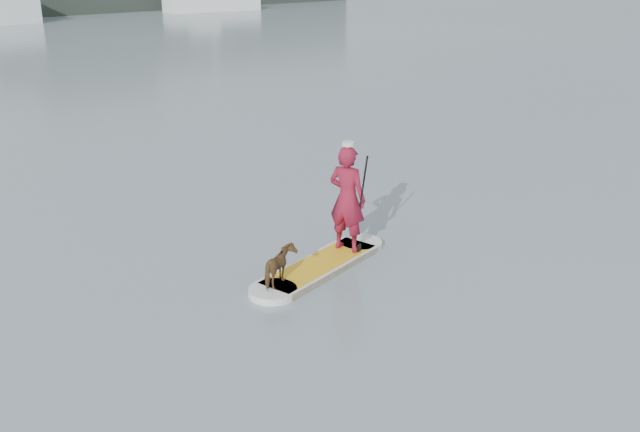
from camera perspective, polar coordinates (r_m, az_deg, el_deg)
ground at (r=13.98m, az=-3.72°, el=-1.56°), size 140.00×140.00×0.00m
paddleboard at (r=12.48m, az=-0.00°, el=-4.04°), size 3.23×1.38×0.12m
paddler at (r=12.69m, az=2.20°, el=1.39°), size 0.68×0.82×1.94m
white_cap at (r=12.39m, az=2.26°, el=5.79°), size 0.22×0.22×0.07m
dog at (r=11.58m, az=-3.24°, el=-4.08°), size 0.82×0.68×0.64m
paddle at (r=12.69m, az=3.21°, el=-0.05°), size 0.10×0.30×2.00m
sailboat_f at (r=66.71m, az=-8.68°, el=16.64°), size 8.64×3.26×12.65m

